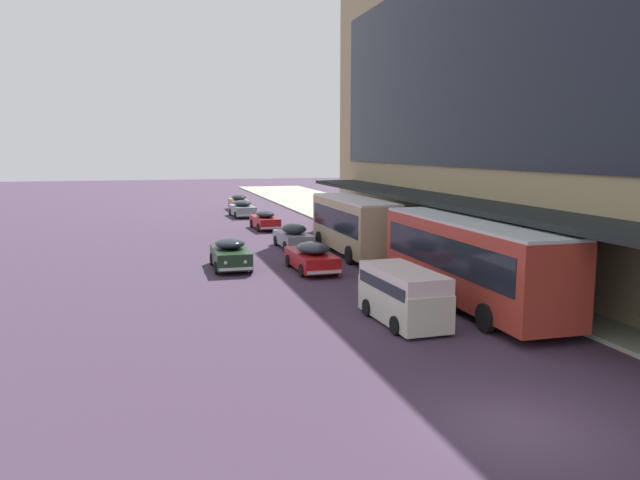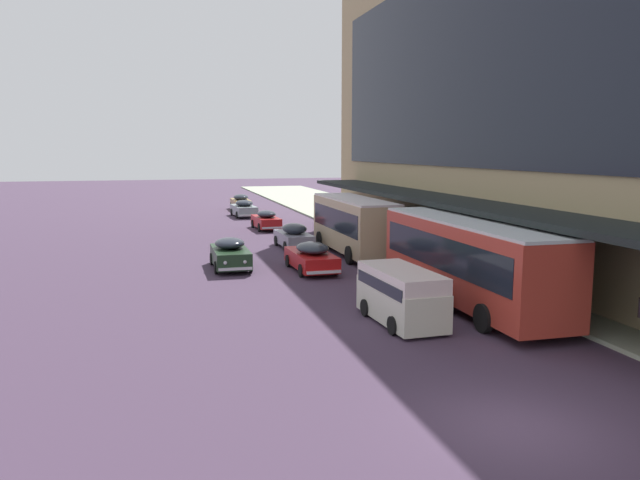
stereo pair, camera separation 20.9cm
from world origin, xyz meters
The scene contains 10 objects.
ground centered at (0.00, 0.00, 0.00)m, with size 240.00×240.00×0.00m, color #402F44.
transit_bus_kerbside_front centered at (4.28, 10.27, 1.96)m, with size 2.78×11.52×3.42m.
transit_bus_kerbside_rear centered at (3.68, 23.02, 1.91)m, with size 2.71×9.61×3.33m.
sedan_second_mid centered at (0.69, 35.91, 0.74)m, with size 1.87×4.47×1.49m.
sedan_second_near centered at (-3.91, 20.50, 0.79)m, with size 1.90×4.30×1.59m.
sedan_lead_near centered at (0.01, 18.70, 0.75)m, with size 2.00×4.76×1.51m.
sedan_trailing_near centered at (0.89, 52.09, 0.80)m, with size 1.87×4.82×1.62m.
sedan_oncoming_rear centered at (0.29, 45.48, 0.77)m, with size 2.10×4.76×1.55m.
sedan_trailing_mid centered at (0.76, 26.23, 0.78)m, with size 1.94×4.37×1.59m.
vw_van centered at (0.76, 8.66, 1.10)m, with size 2.06×4.63×1.96m.
Camera 2 is at (-7.59, -11.67, 6.17)m, focal length 35.00 mm.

